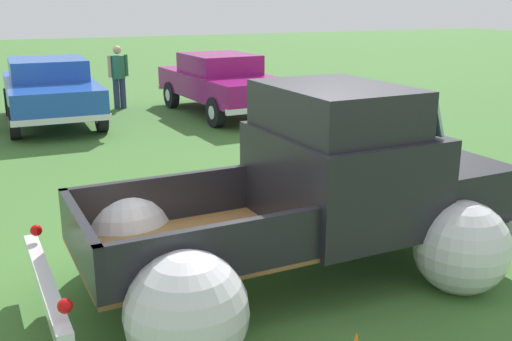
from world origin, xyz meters
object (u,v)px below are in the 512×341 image
Objects in this scene: spectator_1 at (118,73)px; lane_cone_1 at (224,197)px; vintage_pickup_truck at (318,203)px; show_car_1 at (222,81)px; show_car_0 at (50,88)px.

lane_cone_1 is at bearing 167.64° from spectator_1.
vintage_pickup_truck is 7.46× the size of lane_cone_1.
show_car_0 is at bearing -100.81° from show_car_1.
lane_cone_1 is at bearing 98.11° from vintage_pickup_truck.
spectator_1 is at bearing -132.39° from show_car_1.
vintage_pickup_truck is 1.06× the size of show_car_1.
vintage_pickup_truck reaches higher than lane_cone_1.
show_car_0 is 6.78× the size of lane_cone_1.
vintage_pickup_truck is 10.36m from spectator_1.
vintage_pickup_truck is at bearing 10.59° from show_car_0.
show_car_1 is 2.82× the size of spectator_1.
show_car_0 reaches higher than lane_cone_1.
show_car_0 is 3.96m from show_car_1.
vintage_pickup_truck reaches higher than show_car_0.
vintage_pickup_truck is 8.95m from show_car_1.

